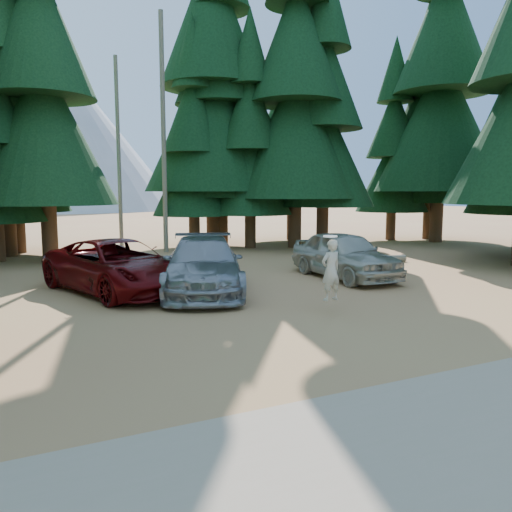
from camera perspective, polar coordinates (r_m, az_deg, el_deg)
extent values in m
plane|color=#B3754C|center=(12.81, 3.42, -6.73)|extent=(160.00, 160.00, 0.00)
cube|color=tan|center=(8.04, 27.20, -16.24)|extent=(26.00, 3.50, 0.01)
cylinder|color=#676452|center=(26.44, -10.53, 13.50)|extent=(0.24, 0.24, 12.00)
cylinder|color=#676452|center=(27.38, -15.42, 11.04)|extent=(0.20, 0.20, 10.00)
cone|color=#919399|center=(96.70, -22.14, 13.29)|extent=(44.00, 44.00, 28.00)
cone|color=#919399|center=(106.14, -26.73, 10.30)|extent=(36.00, 36.00, 20.00)
imported|color=#540709|center=(16.06, -15.45, -1.12)|extent=(4.51, 6.48, 1.64)
imported|color=#929499|center=(15.61, -6.06, -1.04)|extent=(4.17, 6.29, 1.69)
imported|color=#BAB5A5|center=(18.32, 10.08, 0.14)|extent=(2.09, 5.03, 1.70)
imported|color=beige|center=(13.00, 8.54, -1.60)|extent=(0.62, 0.44, 1.59)
cylinder|color=white|center=(12.94, 8.49, 2.25)|extent=(0.36, 0.36, 0.04)
cylinder|color=#676452|center=(22.08, -9.78, -0.52)|extent=(3.68, 0.93, 0.26)
cylinder|color=#676452|center=(21.56, -14.01, -0.81)|extent=(3.33, 0.99, 0.28)
cylinder|color=#676452|center=(22.52, 11.38, -0.36)|extent=(4.52, 1.55, 0.30)
ellipsoid|color=#1F5B1B|center=(20.30, -21.60, -1.23)|extent=(0.98, 0.98, 0.54)
ellipsoid|color=#1F5B1B|center=(18.40, -17.71, -1.87)|extent=(1.01, 1.01, 0.55)
ellipsoid|color=#1F5B1B|center=(18.60, -10.40, -1.55)|extent=(0.99, 0.99, 0.55)
ellipsoid|color=#1F5B1B|center=(19.31, -8.49, -1.14)|extent=(1.06, 1.06, 0.58)
ellipsoid|color=#1F5B1B|center=(20.90, 6.56, -0.35)|extent=(1.20, 1.20, 0.66)
ellipsoid|color=#1F5B1B|center=(25.09, 8.51, 0.91)|extent=(1.23, 1.23, 0.67)
ellipsoid|color=#1F5B1B|center=(23.53, 13.08, 0.12)|extent=(0.85, 0.85, 0.47)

